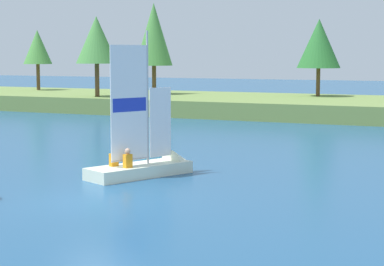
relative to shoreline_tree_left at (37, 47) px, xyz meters
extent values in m
plane|color=navy|center=(26.93, -33.57, -5.00)|extent=(200.00, 200.00, 0.00)
cube|color=olive|center=(26.93, -2.08, -4.40)|extent=(80.00, 12.44, 1.19)
cylinder|color=brown|center=(0.00, 0.00, -2.64)|extent=(0.32, 0.32, 2.33)
cone|color=#47893D|center=(0.00, 0.00, 0.03)|extent=(2.53, 2.53, 3.02)
cylinder|color=brown|center=(10.00, -6.19, -2.56)|extent=(0.34, 0.34, 2.50)
cone|color=#47893D|center=(10.00, -6.19, 0.46)|extent=(3.11, 3.11, 3.54)
cylinder|color=brown|center=(12.43, -1.51, -2.66)|extent=(0.34, 0.34, 2.29)
cone|color=#47893D|center=(12.43, -1.51, 0.96)|extent=(2.97, 2.97, 4.95)
cylinder|color=brown|center=(25.17, 0.99, -2.73)|extent=(0.30, 0.30, 2.15)
cone|color=#286B2D|center=(25.17, 0.99, 0.19)|extent=(3.29, 3.29, 3.70)
cube|color=silver|center=(26.07, -29.33, -4.78)|extent=(2.86, 4.14, 0.43)
cone|color=silver|center=(26.89, -27.54, -4.78)|extent=(1.50, 1.40, 1.20)
cylinder|color=#B7B7BC|center=(26.23, -28.97, -2.18)|extent=(0.08, 0.08, 4.77)
cube|color=white|center=(25.90, -29.70, -2.32)|extent=(0.69, 1.47, 4.00)
cube|color=#1E33B2|center=(25.90, -29.70, -2.40)|extent=(0.63, 1.32, 0.48)
cube|color=white|center=(26.47, -28.44, -3.10)|extent=(0.43, 0.90, 2.53)
cylinder|color=#B7B7BC|center=(25.90, -29.70, -4.35)|extent=(0.72, 1.48, 0.06)
cube|color=orange|center=(26.03, -30.11, -4.33)|extent=(0.30, 0.34, 0.47)
sphere|color=tan|center=(26.03, -30.11, -3.98)|extent=(0.20, 0.20, 0.20)
cube|color=orange|center=(25.42, -30.02, -4.34)|extent=(0.30, 0.34, 0.45)
sphere|color=tan|center=(25.42, -30.02, -4.00)|extent=(0.20, 0.20, 0.20)
camera|label=1|loc=(37.68, -50.79, -0.65)|focal=64.35mm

